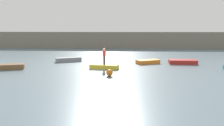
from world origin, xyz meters
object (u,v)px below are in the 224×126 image
at_px(person_red_shirt, 104,55).
at_px(rowboat_red, 183,62).
at_px(rowboat_brown, 4,67).
at_px(rowboat_orange, 148,62).
at_px(mooring_buoy, 109,73).
at_px(rowboat_yellow, 104,67).
at_px(rowboat_grey, 69,60).

bearing_deg(person_red_shirt, rowboat_red, 21.98).
bearing_deg(rowboat_brown, rowboat_orange, -1.81).
relative_size(rowboat_red, mooring_buoy, 5.24).
height_order(person_red_shirt, mooring_buoy, person_red_shirt).
xyz_separation_m(rowboat_yellow, rowboat_red, (8.82, 3.56, 0.01)).
bearing_deg(mooring_buoy, rowboat_yellow, 102.33).
bearing_deg(rowboat_yellow, rowboat_red, 32.28).
height_order(rowboat_yellow, rowboat_red, rowboat_red).
relative_size(rowboat_orange, rowboat_red, 0.83).
height_order(rowboat_yellow, mooring_buoy, mooring_buoy).
bearing_deg(rowboat_yellow, rowboat_grey, 146.76).
distance_m(rowboat_yellow, rowboat_orange, 6.03).
bearing_deg(rowboat_red, rowboat_brown, -164.65).
xyz_separation_m(rowboat_orange, person_red_shirt, (-4.82, -3.63, 1.16)).
relative_size(rowboat_grey, rowboat_yellow, 1.07).
xyz_separation_m(rowboat_orange, mooring_buoy, (-4.05, -7.12, 0.08)).
bearing_deg(rowboat_grey, mooring_buoy, -79.61).
relative_size(rowboat_yellow, rowboat_red, 0.91).
xyz_separation_m(rowboat_brown, rowboat_red, (18.92, 4.38, -0.01)).
bearing_deg(rowboat_brown, rowboat_red, -5.39).
xyz_separation_m(rowboat_grey, rowboat_orange, (9.65, -0.96, -0.03)).
bearing_deg(rowboat_grey, person_red_shirt, -67.85).
xyz_separation_m(rowboat_yellow, mooring_buoy, (0.76, -3.49, 0.08)).
relative_size(rowboat_brown, rowboat_grey, 1.23).
xyz_separation_m(rowboat_grey, mooring_buoy, (5.60, -8.09, 0.05)).
distance_m(rowboat_yellow, mooring_buoy, 3.57).
distance_m(rowboat_grey, rowboat_yellow, 6.67).
xyz_separation_m(rowboat_brown, rowboat_grey, (5.27, 5.41, 0.00)).
bearing_deg(rowboat_brown, rowboat_yellow, -13.79).
height_order(rowboat_yellow, rowboat_orange, rowboat_yellow).
bearing_deg(person_red_shirt, rowboat_brown, -175.37).
relative_size(rowboat_red, person_red_shirt, 1.88).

